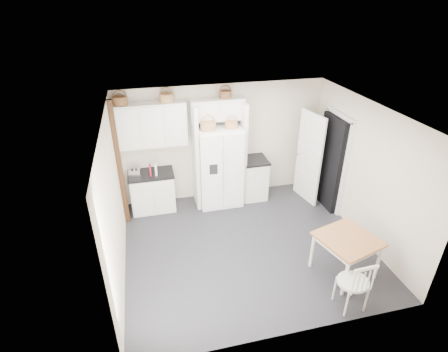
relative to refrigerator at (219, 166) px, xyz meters
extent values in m
plane|color=#27272A|center=(0.15, -1.66, -0.90)|extent=(4.50, 4.50, 0.00)
plane|color=white|center=(0.15, -1.66, 1.70)|extent=(4.50, 4.50, 0.00)
plane|color=beige|center=(0.15, 0.34, 0.40)|extent=(4.50, 0.00, 4.50)
plane|color=beige|center=(-2.10, -1.66, 0.40)|extent=(0.00, 4.00, 4.00)
plane|color=beige|center=(2.40, -1.66, 0.40)|extent=(0.00, 4.00, 4.00)
cube|color=white|center=(0.00, 0.00, 0.00)|extent=(0.93, 0.75, 1.79)
cube|color=white|center=(-1.48, 0.04, -0.47)|extent=(0.91, 0.58, 0.84)
cube|color=white|center=(0.81, 0.04, -0.44)|extent=(0.52, 0.63, 0.92)
cube|color=#A25A2B|center=(1.54, -2.72, -0.53)|extent=(1.08, 1.08, 0.73)
cube|color=white|center=(1.26, -3.39, -0.41)|extent=(0.49, 0.45, 0.98)
cube|color=black|center=(-1.48, 0.04, -0.03)|extent=(0.95, 0.61, 0.04)
cube|color=black|center=(0.81, 0.04, 0.04)|extent=(0.56, 0.67, 0.04)
cube|color=silver|center=(-1.80, -0.05, 0.07)|extent=(0.25, 0.17, 0.16)
cube|color=#A60E24|center=(-1.48, -0.04, 0.10)|extent=(0.03, 0.15, 0.22)
cube|color=white|center=(-1.36, -0.04, 0.11)|extent=(0.05, 0.17, 0.25)
cylinder|color=brown|center=(-1.89, 0.17, 1.53)|extent=(0.28, 0.28, 0.16)
cylinder|color=#99683C|center=(-1.02, 0.17, 1.53)|extent=(0.28, 0.28, 0.16)
cylinder|color=brown|center=(0.17, 0.17, 1.53)|extent=(0.26, 0.26, 0.15)
cylinder|color=#99683C|center=(-0.25, -0.10, 0.98)|extent=(0.32, 0.32, 0.17)
cylinder|color=#99683C|center=(0.23, -0.10, 0.97)|extent=(0.26, 0.26, 0.14)
cube|color=white|center=(-1.35, 0.17, 1.00)|extent=(1.40, 0.34, 0.90)
cube|color=white|center=(0.00, 0.17, 1.23)|extent=(1.12, 0.34, 0.45)
cube|color=white|center=(-0.51, 0.04, 0.25)|extent=(0.08, 0.60, 2.30)
cube|color=white|center=(0.51, 0.04, 0.25)|extent=(0.08, 0.60, 2.30)
cube|color=black|center=(-2.05, -0.31, 0.40)|extent=(0.09, 0.09, 2.60)
cube|color=black|center=(2.31, -0.66, 0.13)|extent=(0.18, 0.85, 2.05)
cube|color=white|center=(1.95, -0.32, 0.13)|extent=(0.21, 0.79, 2.05)
camera|label=1|loc=(-1.50, -6.65, 3.42)|focal=28.00mm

